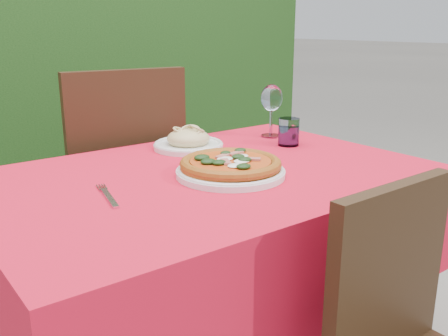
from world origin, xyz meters
TOP-DOWN VIEW (x-y plane):
  - hedge at (0.00, 1.55)m, footprint 3.20×0.55m
  - dining_table at (0.00, 0.00)m, footprint 1.26×0.86m
  - chair_far at (0.02, 0.63)m, footprint 0.50×0.50m
  - pizza_plate at (0.03, -0.07)m, footprint 0.31×0.31m
  - pasta_plate at (0.11, 0.27)m, footprint 0.24×0.24m
  - water_glass at (0.42, 0.10)m, footprint 0.07×0.07m
  - wine_glass at (0.46, 0.24)m, footprint 0.08×0.08m
  - fork at (-0.32, -0.04)m, footprint 0.07×0.20m

SIDE VIEW (x-z plane):
  - chair_far at x=0.02m, z-range 0.07..1.08m
  - dining_table at x=0.00m, z-range 0.22..0.97m
  - fork at x=-0.32m, z-range 0.75..0.75m
  - pasta_plate at x=0.11m, z-range 0.74..0.81m
  - pizza_plate at x=0.03m, z-range 0.75..0.80m
  - water_glass at x=0.42m, z-range 0.74..0.84m
  - wine_glass at x=0.46m, z-range 0.79..0.98m
  - hedge at x=0.00m, z-range 0.03..1.81m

